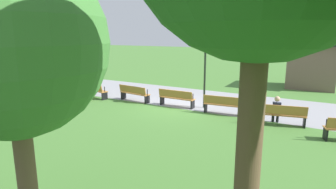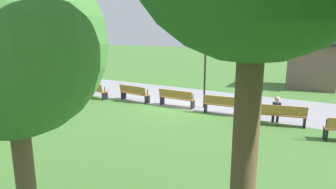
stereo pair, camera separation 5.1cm
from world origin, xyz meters
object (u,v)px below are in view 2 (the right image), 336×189
object	(u,v)px
bench_3	(134,93)
kiosk	(312,65)
bench_1	(56,88)
bench_2	(95,90)
trash_bin	(4,83)
bench_5	(224,104)
bench_0	(18,86)
bench_4	(176,98)
person_seated	(276,109)
tree_0	(10,45)
bench_6	(281,114)
lamp_post	(206,50)

from	to	relation	value
bench_3	kiosk	size ratio (longest dim) A/B	0.54
bench_1	bench_2	world-z (taller)	same
bench_2	trash_bin	world-z (taller)	trash_bin
bench_5	kiosk	size ratio (longest dim) A/B	0.54
bench_0	bench_4	xyz separation A→B (m)	(10.02, 2.18, 0.00)
bench_3	person_seated	size ratio (longest dim) A/B	1.61
bench_0	trash_bin	xyz separation A→B (m)	(-2.14, 0.39, -0.02)
bench_2	person_seated	size ratio (longest dim) A/B	1.63
tree_0	trash_bin	distance (m)	16.63
bench_0	bench_6	xyz separation A→B (m)	(15.16, 1.63, 0.00)
bench_1	bench_4	bearing A→B (deg)	27.76
bench_1	bench_4	xyz separation A→B (m)	(7.62, 1.24, 0.00)
bench_4	bench_5	xyz separation A→B (m)	(2.58, -0.14, 0.00)
bench_2	bench_5	size ratio (longest dim) A/B	1.01
bench_6	lamp_post	distance (m)	4.69
person_seated	bench_1	bearing A→B (deg)	171.22
bench_0	person_seated	size ratio (longest dim) A/B	1.60
bench_4	trash_bin	size ratio (longest dim) A/B	2.09
bench_1	bench_4	distance (m)	7.72
bench_0	bench_5	xyz separation A→B (m)	(12.61, 2.05, 0.00)
bench_1	person_seated	world-z (taller)	person_seated
bench_3	bench_0	bearing A→B (deg)	-158.45
bench_1	bench_5	xyz separation A→B (m)	(10.20, 1.10, 0.00)
bench_3	lamp_post	distance (m)	4.63
lamp_post	trash_bin	xyz separation A→B (m)	(-13.45, -2.37, -2.46)
tree_0	trash_bin	world-z (taller)	tree_0
bench_4	bench_6	bearing A→B (deg)	-6.15
bench_5	person_seated	bearing A→B (deg)	-13.83
bench_2	kiosk	size ratio (longest dim) A/B	0.55
trash_bin	tree_0	bearing A→B (deg)	-28.70
bench_3	trash_bin	world-z (taller)	trash_bin
lamp_post	kiosk	size ratio (longest dim) A/B	1.18
bench_3	tree_0	world-z (taller)	tree_0
bench_2	lamp_post	bearing A→B (deg)	22.31
bench_0	bench_2	bearing A→B (deg)	43.17
bench_2	bench_6	world-z (taller)	same
bench_2	bench_5	xyz separation A→B (m)	(7.71, 0.41, 0.00)
bench_1	kiosk	distance (m)	16.79
bench_1	tree_0	size ratio (longest dim) A/B	0.38
trash_bin	kiosk	distance (m)	20.83
bench_0	trash_bin	world-z (taller)	trash_bin
lamp_post	bench_0	bearing A→B (deg)	-166.30
bench_2	kiosk	distance (m)	14.46
bench_3	person_seated	xyz separation A→B (m)	(7.50, -0.31, 0.16)
bench_0	bench_4	world-z (taller)	same
person_seated	kiosk	world-z (taller)	kiosk
bench_4	person_seated	size ratio (longest dim) A/B	1.58
bench_0	tree_0	size ratio (longest dim) A/B	0.38
trash_bin	bench_2	bearing A→B (deg)	10.05
bench_0	bench_3	xyz separation A→B (m)	(7.44, 2.05, 0.00)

